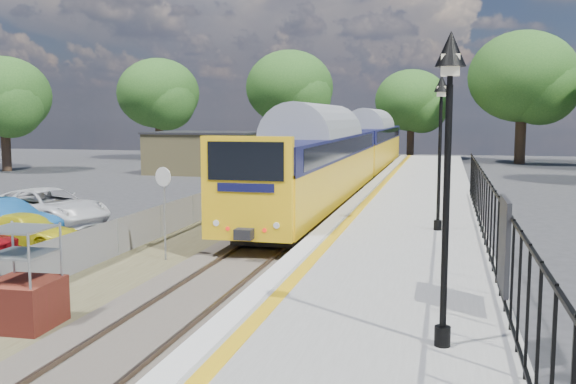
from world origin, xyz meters
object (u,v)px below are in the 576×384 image
(car_yellow, at_px, (27,231))
(train, at_px, (351,149))
(victorian_lamp_north, at_px, (441,116))
(brick_plinth, at_px, (22,280))
(car_blue, at_px, (1,221))
(speed_sign, at_px, (164,198))
(victorian_lamp_south, at_px, (449,117))
(car_white, at_px, (48,208))

(car_yellow, bearing_deg, train, -14.84)
(victorian_lamp_north, relative_size, train, 0.11)
(victorian_lamp_north, xyz_separation_m, car_yellow, (-13.10, -1.42, -3.74))
(brick_plinth, distance_m, car_yellow, 8.74)
(brick_plinth, xyz_separation_m, car_blue, (-6.46, 7.67, -0.28))
(speed_sign, bearing_deg, train, 100.30)
(victorian_lamp_north, distance_m, speed_sign, 8.48)
(brick_plinth, height_order, car_yellow, brick_plinth)
(car_blue, bearing_deg, train, -14.86)
(victorian_lamp_south, height_order, train, victorian_lamp_south)
(victorian_lamp_north, height_order, car_yellow, victorian_lamp_north)
(speed_sign, bearing_deg, car_white, 163.84)
(victorian_lamp_north, bearing_deg, victorian_lamp_south, -88.85)
(victorian_lamp_south, bearing_deg, car_blue, 148.18)
(train, relative_size, speed_sign, 14.42)
(victorian_lamp_south, relative_size, speed_sign, 1.62)
(train, xyz_separation_m, car_white, (-9.59, -15.85, -1.60))
(victorian_lamp_north, xyz_separation_m, car_blue, (-14.51, -0.87, -3.56))
(train, bearing_deg, car_blue, -115.78)
(brick_plinth, relative_size, speed_sign, 0.75)
(car_yellow, bearing_deg, victorian_lamp_south, -115.97)
(victorian_lamp_north, bearing_deg, train, 106.23)
(victorian_lamp_north, bearing_deg, car_blue, -176.57)
(victorian_lamp_south, distance_m, car_yellow, 16.27)
(car_yellow, height_order, car_white, car_white)
(car_blue, bearing_deg, brick_plinth, -128.95)
(train, bearing_deg, speed_sign, -96.94)
(brick_plinth, xyz_separation_m, car_yellow, (-5.06, 7.12, -0.46))
(speed_sign, bearing_deg, car_blue, -174.96)
(car_white, bearing_deg, victorian_lamp_south, -112.12)
(car_blue, bearing_deg, car_yellow, -100.54)
(train, distance_m, brick_plinth, 26.92)
(victorian_lamp_south, bearing_deg, victorian_lamp_north, 91.15)
(victorian_lamp_north, relative_size, car_white, 0.86)
(victorian_lamp_south, distance_m, speed_sign, 11.34)
(train, relative_size, car_white, 7.63)
(car_white, bearing_deg, car_yellow, -137.56)
(speed_sign, xyz_separation_m, car_yellow, (-5.30, 0.90, -1.38))
(brick_plinth, bearing_deg, victorian_lamp_north, 46.69)
(car_blue, relative_size, car_yellow, 1.17)
(train, distance_m, car_yellow, 21.20)
(victorian_lamp_north, bearing_deg, brick_plinth, -133.31)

